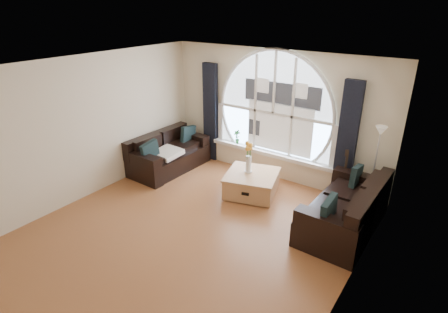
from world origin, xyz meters
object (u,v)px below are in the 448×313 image
Objects in this scene: coffee_chest at (252,183)px; floor_lamp at (374,169)px; potted_plant at (237,137)px; sofa_left at (169,152)px; sofa_right at (344,208)px; guitar at (345,174)px; vase_flowers at (249,154)px.

floor_lamp is at bearing 4.32° from coffee_chest.
floor_lamp is 3.06m from potted_plant.
sofa_left is 0.94× the size of sofa_right.
coffee_chest is (2.14, 0.07, -0.16)m from sofa_left.
guitar is at bearing -2.46° from potted_plant.
guitar reaches higher than potted_plant.
potted_plant is at bearing 160.04° from sofa_right.
vase_flowers is (-0.10, 0.02, 0.59)m from coffee_chest.
floor_lamp is at bearing 19.81° from vase_flowers.
sofa_left is 1.87× the size of coffee_chest.
sofa_right is 1.22× the size of floor_lamp.
coffee_chest is 3.13× the size of potted_plant.
vase_flowers is at bearing 4.08° from sofa_left.
floor_lamp is at bearing -3.46° from potted_plant.
vase_flowers is 2.29m from floor_lamp.
vase_flowers is 0.66× the size of guitar.
potted_plant is (1.15, 1.05, 0.31)m from sofa_left.
coffee_chest is 0.61× the size of floor_lamp.
sofa_right is at bearing -21.45° from potted_plant.
guitar is at bearing 27.28° from vase_flowers.
vase_flowers reaches higher than guitar.
sofa_left is 3.81m from guitar.
potted_plant reaches higher than sofa_right.
guitar reaches higher than sofa_right.
guitar is at bearing 171.56° from floor_lamp.
vase_flowers reaches higher than sofa_right.
sofa_right is (4.02, -0.08, 0.00)m from sofa_left.
coffee_chest is 1.47m from potted_plant.
floor_lamp reaches higher than vase_flowers.
coffee_chest is 2.28m from floor_lamp.
sofa_left is at bearing -177.43° from vase_flowers.
sofa_left is at bearing -179.62° from sofa_right.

